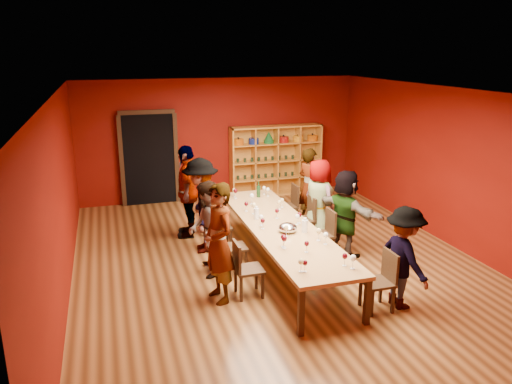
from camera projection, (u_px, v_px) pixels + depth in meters
room_shell at (281, 184)px, 8.38m from camera, size 7.10×9.10×3.04m
tasting_table at (281, 228)px, 8.61m from camera, size 1.10×4.50×0.75m
doorway at (149, 159)px, 12.06m from camera, size 1.40×0.17×2.30m
shelving_unit at (275, 157)px, 12.88m from camera, size 2.40×0.40×1.80m
chair_person_left_1 at (244, 266)px, 7.60m from camera, size 0.42×0.42×0.89m
person_left_1 at (219, 243)px, 7.38m from camera, size 0.62×0.76×1.84m
chair_person_left_2 at (229, 244)px, 8.45m from camera, size 0.42×0.42×0.89m
person_left_2 at (207, 229)px, 8.26m from camera, size 0.54×0.84×1.62m
chair_person_left_3 at (216, 224)px, 9.41m from camera, size 0.42×0.42×0.89m
person_left_3 at (201, 206)px, 9.23m from camera, size 0.61×1.20×1.78m
chair_person_left_4 at (207, 210)px, 10.21m from camera, size 0.42×0.42×0.89m
person_left_4 at (187, 191)px, 9.98m from camera, size 0.73×1.18×1.87m
chair_person_right_0 at (383, 278)px, 7.22m from camera, size 0.42×0.42×0.89m
person_right_0 at (404, 258)px, 7.24m from camera, size 0.49×1.02×1.54m
chair_person_right_2 at (325, 231)px, 9.06m from camera, size 0.42×0.42×0.89m
person_right_2 at (345, 213)px, 9.08m from camera, size 0.90×1.55×1.61m
chair_person_right_3 at (307, 216)px, 9.86m from camera, size 0.42×0.42×0.89m
person_right_3 at (319, 200)px, 9.84m from camera, size 0.65×0.89×1.62m
chair_person_right_4 at (290, 203)px, 10.70m from camera, size 0.42×0.42×0.89m
person_right_4 at (309, 186)px, 10.72m from camera, size 0.63×0.73×1.67m
wine_glass_0 at (297, 217)px, 8.60m from camera, size 0.08×0.08×0.19m
wine_glass_1 at (301, 262)px, 6.78m from camera, size 0.08×0.08×0.20m
wine_glass_2 at (284, 239)px, 7.58m from camera, size 0.08×0.08×0.21m
wine_glass_3 at (236, 191)px, 10.10m from camera, size 0.08×0.08×0.21m
wine_glass_4 at (268, 190)px, 10.27m from camera, size 0.07×0.07×0.18m
wine_glass_5 at (345, 257)px, 6.97m from camera, size 0.08×0.08×0.19m
wine_glass_6 at (319, 232)px, 7.88m from camera, size 0.08×0.08×0.21m
wine_glass_7 at (261, 218)px, 8.56m from camera, size 0.08×0.08×0.20m
wine_glass_8 at (246, 204)px, 9.31m from camera, size 0.08×0.08×0.19m
wine_glass_9 at (299, 215)px, 8.67m from camera, size 0.08×0.08×0.20m
wine_glass_10 at (279, 203)px, 9.42m from camera, size 0.07×0.07×0.19m
wine_glass_11 at (252, 196)px, 9.73m from camera, size 0.09×0.09×0.22m
wine_glass_12 at (283, 238)px, 7.63m from camera, size 0.09×0.09×0.21m
wine_glass_13 at (254, 206)px, 9.15m from camera, size 0.09×0.09×0.22m
wine_glass_14 at (353, 259)px, 6.87m from camera, size 0.09×0.09×0.21m
wine_glass_15 at (234, 191)px, 10.24m from camera, size 0.07×0.07×0.18m
wine_glass_16 at (326, 236)px, 7.73m from camera, size 0.08×0.08×0.20m
wine_glass_17 at (305, 263)px, 6.79m from camera, size 0.07×0.07×0.18m
wine_glass_18 at (264, 188)px, 10.40m from camera, size 0.07×0.07×0.18m
wine_glass_19 at (263, 221)px, 8.41m from camera, size 0.08×0.08×0.19m
wine_glass_20 at (277, 211)px, 8.92m from camera, size 0.07×0.07×0.19m
wine_glass_21 at (282, 201)px, 9.54m from camera, size 0.08×0.08×0.19m
wine_glass_22 at (286, 228)px, 8.07m from camera, size 0.08×0.08×0.20m
wine_glass_23 at (307, 244)px, 7.44m from camera, size 0.07×0.07×0.18m
spittoon_bowl at (288, 228)px, 8.28m from camera, size 0.31×0.31×0.17m
carafe_a at (256, 213)px, 8.90m from camera, size 0.12×0.12×0.24m
carafe_b at (305, 226)px, 8.26m from camera, size 0.10×0.10×0.25m
wine_bottle at (258, 191)px, 10.21m from camera, size 0.09×0.09×0.32m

